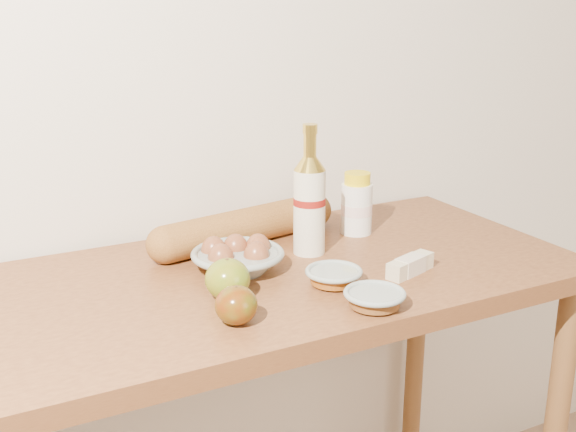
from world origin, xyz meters
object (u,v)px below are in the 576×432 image
object	(u,v)px
cream_bottle	(357,205)
baguette	(245,226)
egg_bowl	(237,257)
table	(281,326)
bourbon_bottle	(309,202)

from	to	relation	value
cream_bottle	baguette	bearing A→B (deg)	163.19
cream_bottle	egg_bowl	xyz separation A→B (m)	(-0.34, -0.09, -0.04)
egg_bowl	baguette	xyz separation A→B (m)	(0.08, 0.14, 0.01)
table	baguette	size ratio (longest dim) A/B	2.50
cream_bottle	baguette	xyz separation A→B (m)	(-0.26, 0.05, -0.03)
table	baguette	xyz separation A→B (m)	(0.00, 0.18, 0.16)
bourbon_bottle	cream_bottle	size ratio (longest dim) A/B	1.94
table	bourbon_bottle	distance (m)	0.26
cream_bottle	egg_bowl	distance (m)	0.35
egg_bowl	table	bearing A→B (deg)	-25.22
table	cream_bottle	bearing A→B (deg)	25.96
bourbon_bottle	egg_bowl	size ratio (longest dim) A/B	1.19
bourbon_bottle	baguette	world-z (taller)	bourbon_bottle
egg_bowl	baguette	size ratio (longest dim) A/B	0.48
table	bourbon_bottle	xyz separation A→B (m)	(0.10, 0.06, 0.24)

